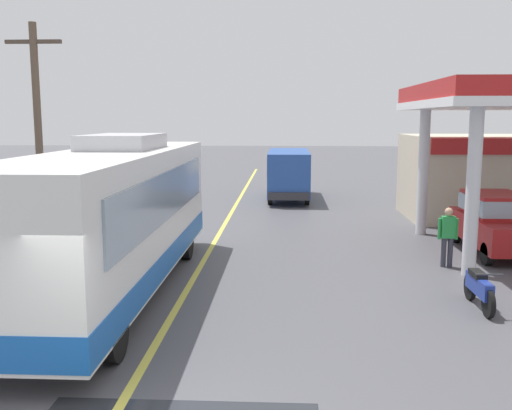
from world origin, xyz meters
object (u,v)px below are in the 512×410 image
at_px(coach_bus_main, 114,220).
at_px(minibus_opposing_lane, 289,170).
at_px(motorcycle_parked_forecourt, 479,288).
at_px(pedestrian_near_pump, 448,234).
at_px(car_at_pump, 496,220).

xyz_separation_m(coach_bus_main, minibus_opposing_lane, (4.15, 16.13, -0.25)).
bearing_deg(motorcycle_parked_forecourt, coach_bus_main, 174.65).
distance_m(coach_bus_main, pedestrian_near_pump, 8.93).
relative_size(car_at_pump, pedestrian_near_pump, 2.53).
height_order(coach_bus_main, minibus_opposing_lane, coach_bus_main).
bearing_deg(coach_bus_main, car_at_pump, 23.78).
height_order(car_at_pump, pedestrian_near_pump, car_at_pump).
distance_m(car_at_pump, pedestrian_near_pump, 2.68).
height_order(coach_bus_main, pedestrian_near_pump, coach_bus_main).
bearing_deg(car_at_pump, motorcycle_parked_forecourt, -112.52).
bearing_deg(coach_bus_main, pedestrian_near_pump, 17.96).
relative_size(minibus_opposing_lane, motorcycle_parked_forecourt, 3.41).
xyz_separation_m(car_at_pump, minibus_opposing_lane, (-6.25, 11.55, 0.46)).
xyz_separation_m(car_at_pump, pedestrian_near_pump, (-1.94, -1.84, -0.08)).
bearing_deg(minibus_opposing_lane, car_at_pump, -61.57).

